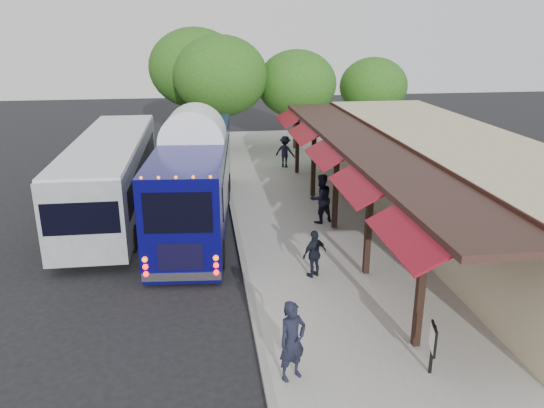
{
  "coord_description": "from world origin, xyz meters",
  "views": [
    {
      "loc": [
        -1.2,
        -14.55,
        7.63
      ],
      "look_at": [
        1.14,
        2.45,
        1.8
      ],
      "focal_mm": 35.0,
      "sensor_mm": 36.0,
      "label": 1
    }
  ],
  "objects_px": {
    "ped_b": "(321,199)",
    "ped_d": "(285,152)",
    "ped_a": "(292,341)",
    "sign_board": "(433,341)",
    "city_bus": "(112,173)",
    "coach_bus": "(195,175)",
    "ped_c": "(315,254)"
  },
  "relations": [
    {
      "from": "ped_b",
      "to": "ped_d",
      "type": "distance_m",
      "value": 8.72
    },
    {
      "from": "ped_a",
      "to": "sign_board",
      "type": "height_order",
      "value": "ped_a"
    },
    {
      "from": "city_bus",
      "to": "ped_d",
      "type": "distance_m",
      "value": 10.36
    },
    {
      "from": "coach_bus",
      "to": "city_bus",
      "type": "distance_m",
      "value": 3.76
    },
    {
      "from": "city_bus",
      "to": "ped_b",
      "type": "relative_size",
      "value": 6.09
    },
    {
      "from": "coach_bus",
      "to": "ped_d",
      "type": "distance_m",
      "value": 9.09
    },
    {
      "from": "ped_b",
      "to": "sign_board",
      "type": "xyz_separation_m",
      "value": [
        0.32,
        -9.78,
        -0.16
      ]
    },
    {
      "from": "ped_c",
      "to": "sign_board",
      "type": "distance_m",
      "value": 5.36
    },
    {
      "from": "ped_a",
      "to": "ped_d",
      "type": "xyz_separation_m",
      "value": [
        2.78,
        18.23,
        -0.07
      ]
    },
    {
      "from": "ped_c",
      "to": "ped_d",
      "type": "xyz_separation_m",
      "value": [
        1.24,
        13.38,
        0.1
      ]
    },
    {
      "from": "ped_c",
      "to": "coach_bus",
      "type": "bearing_deg",
      "value": -86.74
    },
    {
      "from": "coach_bus",
      "to": "sign_board",
      "type": "height_order",
      "value": "coach_bus"
    },
    {
      "from": "city_bus",
      "to": "ped_d",
      "type": "relative_size",
      "value": 6.97
    },
    {
      "from": "coach_bus",
      "to": "ped_d",
      "type": "relative_size",
      "value": 6.81
    },
    {
      "from": "coach_bus",
      "to": "ped_a",
      "type": "xyz_separation_m",
      "value": [
        2.05,
        -10.59,
        -0.91
      ]
    },
    {
      "from": "coach_bus",
      "to": "ped_c",
      "type": "distance_m",
      "value": 6.86
    },
    {
      "from": "ped_b",
      "to": "sign_board",
      "type": "bearing_deg",
      "value": 70.68
    },
    {
      "from": "ped_a",
      "to": "ped_b",
      "type": "relative_size",
      "value": 0.95
    },
    {
      "from": "ped_c",
      "to": "city_bus",
      "type": "bearing_deg",
      "value": -74.44
    },
    {
      "from": "ped_b",
      "to": "ped_c",
      "type": "xyz_separation_m",
      "value": [
        -1.25,
        -4.66,
        -0.22
      ]
    },
    {
      "from": "coach_bus",
      "to": "ped_a",
      "type": "height_order",
      "value": "coach_bus"
    },
    {
      "from": "sign_board",
      "to": "ped_b",
      "type": "bearing_deg",
      "value": 105.21
    },
    {
      "from": "city_bus",
      "to": "sign_board",
      "type": "bearing_deg",
      "value": -54.63
    },
    {
      "from": "sign_board",
      "to": "coach_bus",
      "type": "bearing_deg",
      "value": 128.79
    },
    {
      "from": "city_bus",
      "to": "ped_c",
      "type": "xyz_separation_m",
      "value": [
        7.05,
        -7.21,
        -0.87
      ]
    },
    {
      "from": "coach_bus",
      "to": "ped_b",
      "type": "height_order",
      "value": "coach_bus"
    },
    {
      "from": "city_bus",
      "to": "ped_b",
      "type": "xyz_separation_m",
      "value": [
        8.3,
        -2.54,
        -0.65
      ]
    },
    {
      "from": "coach_bus",
      "to": "ped_b",
      "type": "bearing_deg",
      "value": -7.66
    },
    {
      "from": "ped_c",
      "to": "sign_board",
      "type": "height_order",
      "value": "ped_c"
    },
    {
      "from": "city_bus",
      "to": "sign_board",
      "type": "height_order",
      "value": "city_bus"
    },
    {
      "from": "coach_bus",
      "to": "city_bus",
      "type": "height_order",
      "value": "coach_bus"
    },
    {
      "from": "city_bus",
      "to": "sign_board",
      "type": "xyz_separation_m",
      "value": [
        8.63,
        -12.32,
        -0.81
      ]
    }
  ]
}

